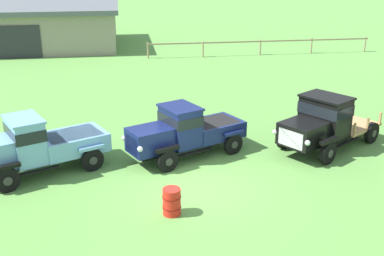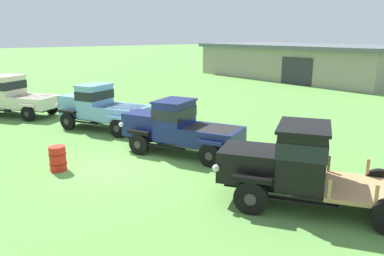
% 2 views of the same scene
% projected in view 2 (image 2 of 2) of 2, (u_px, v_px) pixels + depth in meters
% --- Properties ---
extents(ground_plane, '(240.00, 240.00, 0.00)m').
position_uv_depth(ground_plane, '(117.00, 167.00, 12.81)').
color(ground_plane, '#5B9342').
extents(farm_shed, '(20.73, 10.39, 3.38)m').
position_uv_depth(farm_shed, '(302.00, 61.00, 38.18)').
color(farm_shed, gray).
rests_on(farm_shed, ground).
extents(vintage_truck_foreground_near, '(4.97, 4.06, 2.22)m').
position_uv_depth(vintage_truck_foreground_near, '(13.00, 96.00, 20.59)').
color(vintage_truck_foreground_near, black).
rests_on(vintage_truck_foreground_near, ground).
extents(vintage_truck_second_in_line, '(4.88, 3.44, 2.12)m').
position_uv_depth(vintage_truck_second_in_line, '(101.00, 107.00, 17.66)').
color(vintage_truck_second_in_line, black).
rests_on(vintage_truck_second_in_line, ground).
extents(vintage_truck_midrow_center, '(4.88, 3.33, 2.04)m').
position_uv_depth(vintage_truck_midrow_center, '(179.00, 127.00, 14.03)').
color(vintage_truck_midrow_center, black).
rests_on(vintage_truck_midrow_center, ground).
extents(vintage_truck_far_side, '(5.16, 4.23, 2.17)m').
position_uv_depth(vintage_truck_far_side, '(295.00, 163.00, 9.81)').
color(vintage_truck_far_side, black).
rests_on(vintage_truck_far_side, ground).
extents(oil_drum_beside_row, '(0.57, 0.57, 0.83)m').
position_uv_depth(oil_drum_beside_row, '(58.00, 158.00, 12.39)').
color(oil_drum_beside_row, red).
rests_on(oil_drum_beside_row, ground).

